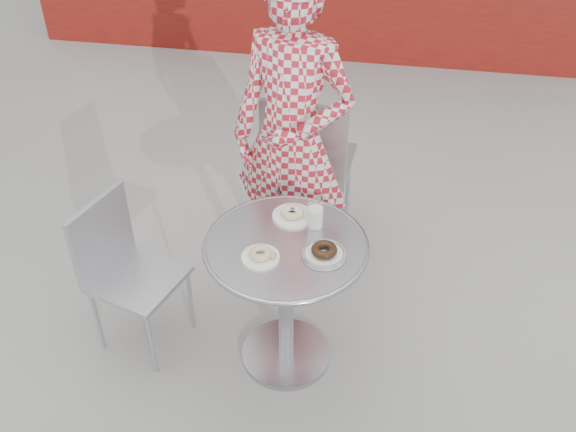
% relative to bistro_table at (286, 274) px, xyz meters
% --- Properties ---
extents(ground, '(60.00, 60.00, 0.00)m').
position_rel_bistro_table_xyz_m(ground, '(-0.03, -0.04, -0.55)').
color(ground, '#A8A6A0').
rests_on(ground, ground).
extents(bistro_table, '(0.73, 0.73, 0.73)m').
position_rel_bistro_table_xyz_m(bistro_table, '(0.00, 0.00, 0.00)').
color(bistro_table, silver).
rests_on(bistro_table, ground).
extents(chair_far, '(0.50, 0.50, 0.99)m').
position_rel_bistro_table_xyz_m(chair_far, '(-0.04, 1.00, -0.25)').
color(chair_far, '#AEB0B6').
rests_on(chair_far, ground).
extents(chair_left, '(0.48, 0.48, 0.80)m').
position_rel_bistro_table_xyz_m(chair_left, '(-0.73, 0.00, -0.31)').
color(chair_left, '#AEB0B6').
rests_on(chair_left, ground).
extents(seated_person, '(0.73, 0.58, 1.75)m').
position_rel_bistro_table_xyz_m(seated_person, '(-0.08, 0.62, 0.32)').
color(seated_person, '#AE1A29').
rests_on(seated_person, ground).
extents(plate_far, '(0.18, 0.18, 0.05)m').
position_rel_bistro_table_xyz_m(plate_far, '(-0.00, 0.19, 0.20)').
color(plate_far, white).
rests_on(plate_far, bistro_table).
extents(plate_near, '(0.16, 0.16, 0.04)m').
position_rel_bistro_table_xyz_m(plate_near, '(-0.09, -0.11, 0.19)').
color(plate_near, white).
rests_on(plate_near, bistro_table).
extents(plate_checker, '(0.19, 0.19, 0.05)m').
position_rel_bistro_table_xyz_m(plate_checker, '(0.17, -0.05, 0.19)').
color(plate_checker, white).
rests_on(plate_checker, bistro_table).
extents(milk_cup, '(0.07, 0.07, 0.12)m').
position_rel_bistro_table_xyz_m(milk_cup, '(0.11, 0.14, 0.23)').
color(milk_cup, white).
rests_on(milk_cup, bistro_table).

